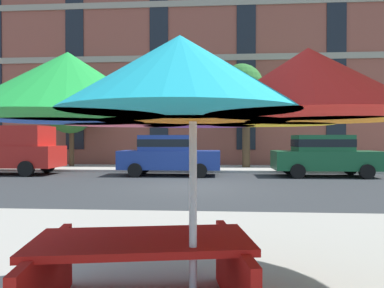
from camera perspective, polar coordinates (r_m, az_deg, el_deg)
The scene contains 10 objects.
ground_plane at distance 11.81m, azimuth -0.10°, elevation -7.01°, with size 120.00×120.00×0.00m, color #2D3033.
sidewalk_far at distance 18.55m, azimuth 1.38°, elevation -4.00°, with size 56.00×3.60×0.12m, color #B2ADA3.
apartment_building at distance 27.43m, azimuth 2.18°, elevation 14.25°, with size 41.08×12.08×16.00m.
pickup_red at distance 18.05m, azimuth -27.62°, elevation -1.14°, with size 5.10×2.12×2.20m.
sedan_blue at distance 15.52m, azimuth -3.78°, elevation -1.63°, with size 4.40×1.98×1.78m.
sedan_green at distance 16.06m, azimuth 20.68°, elevation -1.60°, with size 4.40×1.98×1.78m.
street_tree_left at distance 20.68m, azimuth -19.35°, elevation 5.95°, with size 2.81×2.92×4.99m.
street_tree_middle at distance 18.74m, azimuth 7.98°, elevation 8.43°, with size 2.29×2.34×5.56m.
patio_umbrella at distance 2.70m, azimuth 0.16°, elevation 7.76°, with size 3.09×3.09×2.18m.
picnic_table at distance 3.15m, azimuth -8.09°, elevation -19.82°, with size 2.02×1.79×0.77m.
Camera 1 is at (0.83, -11.67, 1.59)m, focal length 32.81 mm.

